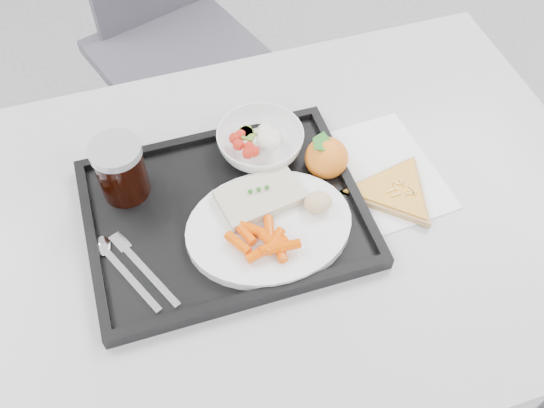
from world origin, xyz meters
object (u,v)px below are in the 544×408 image
(salad_bowl, at_px, (260,142))
(table, at_px, (262,242))
(cola_glass, at_px, (121,169))
(pizza_slice, at_px, (394,191))
(chair, at_px, (169,14))
(dinner_plate, at_px, (269,227))
(tangerine, at_px, (327,158))
(tray, at_px, (225,214))

(salad_bowl, bearing_deg, table, -106.65)
(cola_glass, relative_size, pizza_slice, 0.45)
(table, distance_m, cola_glass, 0.27)
(chair, height_order, cola_glass, chair)
(dinner_plate, distance_m, tangerine, 0.17)
(dinner_plate, bearing_deg, salad_bowl, 77.73)
(salad_bowl, bearing_deg, tray, -130.89)
(table, bearing_deg, chair, 90.06)
(chair, xyz_separation_m, tray, (-0.05, -0.86, 0.22))
(cola_glass, xyz_separation_m, tangerine, (0.34, -0.05, -0.04))
(pizza_slice, bearing_deg, tangerine, 136.90)
(table, distance_m, salad_bowl, 0.17)
(table, bearing_deg, pizza_slice, -4.62)
(tray, xyz_separation_m, salad_bowl, (0.10, 0.11, 0.03))
(dinner_plate, xyz_separation_m, salad_bowl, (0.04, 0.17, 0.01))
(chair, distance_m, salad_bowl, 0.79)
(tangerine, bearing_deg, tray, -167.34)
(chair, bearing_deg, tangerine, -80.27)
(cola_glass, bearing_deg, dinner_plate, -36.53)
(salad_bowl, relative_size, cola_glass, 1.41)
(tray, bearing_deg, tangerine, 12.66)
(dinner_plate, height_order, pizza_slice, dinner_plate)
(chair, xyz_separation_m, tangerine, (0.14, -0.82, 0.25))
(pizza_slice, bearing_deg, cola_glass, 162.42)
(salad_bowl, distance_m, pizza_slice, 0.25)
(cola_glass, distance_m, tangerine, 0.35)
(chair, distance_m, pizza_slice, 0.96)
(chair, distance_m, cola_glass, 0.84)
(dinner_plate, relative_size, salad_bowl, 1.78)
(cola_glass, xyz_separation_m, pizza_slice, (0.43, -0.14, -0.06))
(tangerine, bearing_deg, chair, 99.73)
(tangerine, bearing_deg, pizza_slice, -43.10)
(salad_bowl, height_order, cola_glass, cola_glass)
(chair, relative_size, tangerine, 11.57)
(table, distance_m, tray, 0.10)
(chair, distance_m, dinner_plate, 0.95)
(table, bearing_deg, dinner_plate, -83.92)
(table, bearing_deg, salad_bowl, 73.35)
(tray, height_order, salad_bowl, salad_bowl)
(dinner_plate, height_order, salad_bowl, salad_bowl)
(cola_glass, bearing_deg, tangerine, -8.55)
(chair, bearing_deg, dinner_plate, -89.72)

